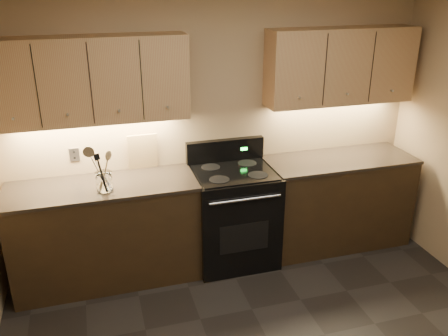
{
  "coord_description": "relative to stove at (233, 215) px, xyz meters",
  "views": [
    {
      "loc": [
        -1.13,
        -2.14,
        2.6
      ],
      "look_at": [
        -0.08,
        1.45,
        1.07
      ],
      "focal_mm": 38.0,
      "sensor_mm": 36.0,
      "label": 1
    }
  ],
  "objects": [
    {
      "name": "wall_back",
      "position": [
        -0.08,
        0.32,
        0.82
      ],
      "size": [
        4.0,
        0.04,
        2.6
      ],
      "primitive_type": "cube",
      "color": "#9A7B5B",
      "rests_on": "ground"
    },
    {
      "name": "steel_skimmer",
      "position": [
        -1.14,
        -0.11,
        0.65
      ],
      "size": [
        0.21,
        0.12,
        0.39
      ],
      "primitive_type": null,
      "rotation": [
        -0.05,
        -0.34,
        -0.04
      ],
      "color": "silver",
      "rests_on": "utensil_crock"
    },
    {
      "name": "upper_cab_left",
      "position": [
        -1.18,
        0.17,
        1.32
      ],
      "size": [
        1.6,
        0.3,
        0.7
      ],
      "primitive_type": "cube",
      "color": "tan",
      "rests_on": "wall_back"
    },
    {
      "name": "cutting_board",
      "position": [
        -0.78,
        0.29,
        0.62
      ],
      "size": [
        0.27,
        0.07,
        0.34
      ],
      "primitive_type": "cube",
      "rotation": [
        0.13,
        0.0,
        0.03
      ],
      "color": "tan",
      "rests_on": "counter_left"
    },
    {
      "name": "counter_left",
      "position": [
        -1.18,
        0.02,
        -0.01
      ],
      "size": [
        1.62,
        0.62,
        0.93
      ],
      "color": "black",
      "rests_on": "ground"
    },
    {
      "name": "utensil_crock",
      "position": [
        -1.15,
        -0.11,
        0.53
      ],
      "size": [
        0.17,
        0.17,
        0.17
      ],
      "color": "white",
      "rests_on": "counter_left"
    },
    {
      "name": "upper_cab_right",
      "position": [
        1.1,
        0.17,
        1.32
      ],
      "size": [
        1.44,
        0.3,
        0.7
      ],
      "primitive_type": "cube",
      "color": "tan",
      "rests_on": "wall_back"
    },
    {
      "name": "outlet_plate",
      "position": [
        -1.38,
        0.31,
        0.64
      ],
      "size": [
        0.08,
        0.01,
        0.12
      ],
      "primitive_type": "cube",
      "color": "#B2B5BA",
      "rests_on": "wall_back"
    },
    {
      "name": "steel_spatula",
      "position": [
        -1.12,
        -0.1,
        0.65
      ],
      "size": [
        0.22,
        0.16,
        0.37
      ],
      "primitive_type": null,
      "rotation": [
        -0.06,
        -0.37,
        -0.31
      ],
      "color": "silver",
      "rests_on": "utensil_crock"
    },
    {
      "name": "counter_right",
      "position": [
        1.1,
        0.02,
        -0.01
      ],
      "size": [
        1.46,
        0.62,
        0.93
      ],
      "color": "black",
      "rests_on": "ground"
    },
    {
      "name": "black_turner",
      "position": [
        -1.14,
        -0.13,
        0.63
      ],
      "size": [
        0.15,
        0.12,
        0.34
      ],
      "primitive_type": null,
      "rotation": [
        -0.11,
        -0.14,
        0.25
      ],
      "color": "black",
      "rests_on": "utensil_crock"
    },
    {
      "name": "wooden_spoon",
      "position": [
        -1.19,
        -0.11,
        0.63
      ],
      "size": [
        0.16,
        0.12,
        0.32
      ],
      "primitive_type": null,
      "rotation": [
        -0.12,
        0.34,
        0.2
      ],
      "color": "tan",
      "rests_on": "utensil_crock"
    },
    {
      "name": "stove",
      "position": [
        0.0,
        0.0,
        0.0
      ],
      "size": [
        0.76,
        0.68,
        1.14
      ],
      "color": "black",
      "rests_on": "ground"
    }
  ]
}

